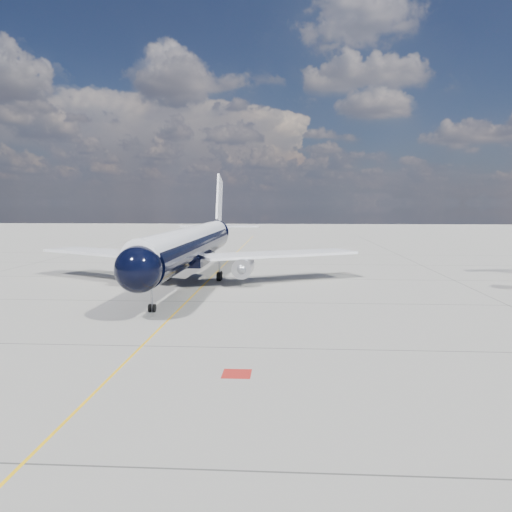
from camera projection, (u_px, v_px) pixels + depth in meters
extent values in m
plane|color=gray|center=(216.00, 273.00, 67.67)|extent=(320.00, 320.00, 0.00)
cube|color=#F2AF0C|center=(211.00, 278.00, 62.70)|extent=(0.16, 160.00, 0.01)
cube|color=maroon|center=(237.00, 374.00, 27.55)|extent=(1.60, 1.60, 0.01)
cylinder|color=black|center=(191.00, 247.00, 59.12)|extent=(4.39, 38.04, 3.80)
sphere|color=black|center=(138.00, 269.00, 39.30)|extent=(3.86, 3.86, 3.80)
cone|color=black|center=(220.00, 231.00, 82.35)|extent=(3.91, 7.06, 3.80)
cylinder|color=white|center=(191.00, 239.00, 59.02)|extent=(3.59, 40.03, 2.96)
cube|color=black|center=(137.00, 263.00, 39.04)|extent=(2.42, 1.24, 0.55)
cube|color=white|center=(109.00, 253.00, 61.50)|extent=(19.22, 13.65, 0.32)
cube|color=white|center=(279.00, 254.00, 59.90)|extent=(19.36, 13.19, 0.32)
cube|color=black|center=(191.00, 259.00, 59.27)|extent=(4.35, 10.06, 1.00)
cylinder|color=#B2B2B9|center=(132.00, 266.00, 57.85)|extent=(2.31, 4.63, 2.24)
cylinder|color=#B2B2B9|center=(244.00, 267.00, 56.86)|extent=(2.31, 4.63, 2.24)
sphere|color=gray|center=(126.00, 268.00, 55.77)|extent=(1.12, 1.12, 1.10)
sphere|color=gray|center=(242.00, 269.00, 54.78)|extent=(1.12, 1.12, 1.10)
cube|color=white|center=(133.00, 259.00, 57.97)|extent=(0.27, 3.20, 1.10)
cube|color=white|center=(244.00, 260.00, 56.98)|extent=(0.27, 3.20, 1.10)
cube|color=white|center=(219.00, 200.00, 81.31)|extent=(0.42, 6.34, 8.52)
cube|color=white|center=(220.00, 226.00, 82.26)|extent=(13.04, 3.40, 0.22)
cylinder|color=gray|center=(152.00, 298.00, 43.08)|extent=(0.18, 0.18, 2.10)
cylinder|color=black|center=(150.00, 308.00, 43.19)|extent=(0.19, 0.70, 0.70)
cylinder|color=black|center=(154.00, 308.00, 43.16)|extent=(0.19, 0.70, 0.70)
cylinder|color=gray|center=(168.00, 269.00, 61.15)|extent=(0.26, 0.26, 1.90)
cylinder|color=gray|center=(219.00, 269.00, 60.67)|extent=(0.26, 0.26, 1.90)
cylinder|color=black|center=(167.00, 276.00, 60.69)|extent=(0.47, 1.11, 1.10)
cylinder|color=black|center=(169.00, 275.00, 61.78)|extent=(0.47, 1.11, 1.10)
cylinder|color=black|center=(219.00, 277.00, 60.20)|extent=(0.47, 1.11, 1.10)
cylinder|color=black|center=(220.00, 275.00, 61.29)|extent=(0.47, 1.11, 1.10)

